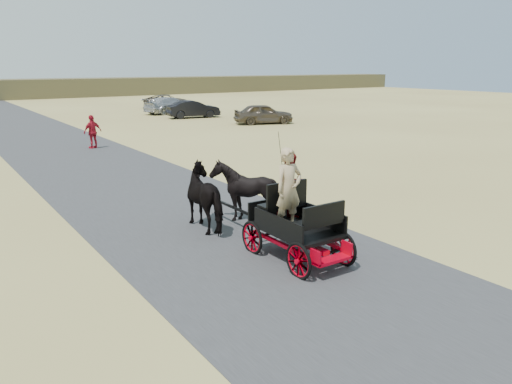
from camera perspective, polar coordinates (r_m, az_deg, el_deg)
ground at (r=11.32m, az=0.97°, el=-7.56°), size 140.00×140.00×0.00m
road at (r=11.32m, az=0.97°, el=-7.53°), size 6.00×140.00×0.01m
carriage at (r=11.21m, az=4.62°, el=-5.85°), size 1.30×2.40×0.72m
horse_left at (r=13.16m, az=-5.41°, el=-0.57°), size 0.91×2.01×1.70m
horse_right at (r=13.70m, az=-1.38°, el=0.10°), size 1.37×1.54×1.70m
driver_man at (r=10.76m, az=3.76°, el=0.32°), size 0.66×0.43×1.80m
passenger_woman at (r=11.51m, az=4.04°, el=0.67°), size 0.77×0.60×1.58m
pedestrian at (r=27.21m, az=-18.17°, el=6.56°), size 1.09×0.70×1.73m
car_a at (r=36.90m, az=0.87°, el=8.93°), size 4.60×3.05×1.46m
car_b at (r=41.47m, az=-7.20°, el=9.38°), size 4.42×2.10×1.40m
car_c at (r=45.50m, az=-9.80°, el=9.74°), size 5.28×3.14×1.43m
car_d at (r=51.68m, az=-10.06°, el=10.19°), size 4.95×2.84×1.30m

